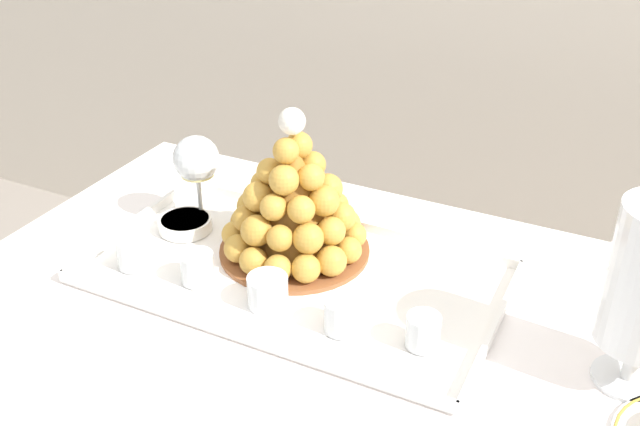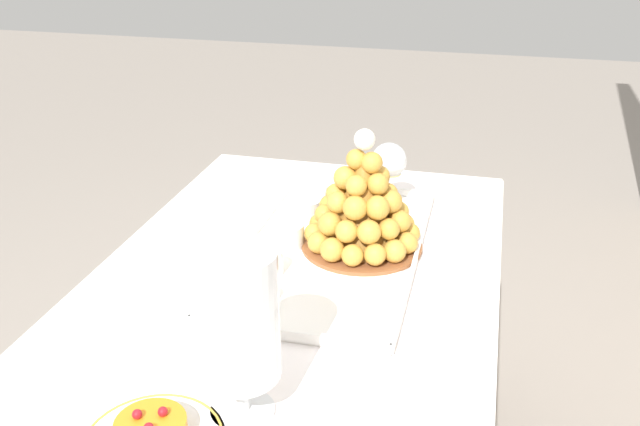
{
  "view_description": "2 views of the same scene",
  "coord_description": "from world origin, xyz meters",
  "px_view_note": "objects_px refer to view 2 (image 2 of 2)",
  "views": [
    {
      "loc": [
        0.35,
        -0.79,
        1.46
      ],
      "look_at": [
        -0.04,
        -0.02,
        0.96
      ],
      "focal_mm": 40.64,
      "sensor_mm": 36.0,
      "label": 1
    },
    {
      "loc": [
        1.15,
        0.34,
        1.48
      ],
      "look_at": [
        -0.02,
        0.05,
        0.92
      ],
      "focal_mm": 39.71,
      "sensor_mm": 36.0,
      "label": 2
    }
  ],
  "objects_px": {
    "croquembouche": "(363,206)",
    "dessert_cup_mid_left": "(308,211)",
    "dessert_cup_centre": "(289,236)",
    "wine_glass": "(389,163)",
    "serving_tray": "(331,251)",
    "dessert_cup_right": "(260,295)",
    "dessert_cup_left": "(316,191)",
    "dessert_cup_mid_right": "(270,264)",
    "macaron_goblet": "(237,320)",
    "creme_brulee_ramekin": "(370,202)"
  },
  "relations": [
    {
      "from": "dessert_cup_left",
      "to": "dessert_cup_mid_left",
      "type": "xyz_separation_m",
      "value": [
        0.12,
        0.01,
        -0.0
      ]
    },
    {
      "from": "croquembouche",
      "to": "dessert_cup_left",
      "type": "distance_m",
      "value": 0.27
    },
    {
      "from": "dessert_cup_mid_left",
      "to": "wine_glass",
      "type": "relative_size",
      "value": 0.31
    },
    {
      "from": "dessert_cup_mid_right",
      "to": "dessert_cup_centre",
      "type": "bearing_deg",
      "value": 178.67
    },
    {
      "from": "dessert_cup_mid_left",
      "to": "dessert_cup_centre",
      "type": "distance_m",
      "value": 0.13
    },
    {
      "from": "serving_tray",
      "to": "creme_brulee_ramekin",
      "type": "relative_size",
      "value": 7.04
    },
    {
      "from": "dessert_cup_left",
      "to": "dessert_cup_mid_right",
      "type": "height_order",
      "value": "same"
    },
    {
      "from": "dessert_cup_mid_left",
      "to": "wine_glass",
      "type": "distance_m",
      "value": 0.21
    },
    {
      "from": "dessert_cup_left",
      "to": "dessert_cup_right",
      "type": "distance_m",
      "value": 0.49
    },
    {
      "from": "dessert_cup_right",
      "to": "croquembouche",
      "type": "bearing_deg",
      "value": 154.04
    },
    {
      "from": "dessert_cup_right",
      "to": "creme_brulee_ramekin",
      "type": "xyz_separation_m",
      "value": [
        -0.48,
        0.11,
        -0.01
      ]
    },
    {
      "from": "croquembouche",
      "to": "dessert_cup_left",
      "type": "xyz_separation_m",
      "value": [
        -0.22,
        -0.15,
        -0.07
      ]
    },
    {
      "from": "dessert_cup_centre",
      "to": "macaron_goblet",
      "type": "height_order",
      "value": "macaron_goblet"
    },
    {
      "from": "serving_tray",
      "to": "croquembouche",
      "type": "relative_size",
      "value": 2.56
    },
    {
      "from": "dessert_cup_left",
      "to": "dessert_cup_centre",
      "type": "bearing_deg",
      "value": 1.55
    },
    {
      "from": "dessert_cup_centre",
      "to": "creme_brulee_ramekin",
      "type": "relative_size",
      "value": 0.66
    },
    {
      "from": "serving_tray",
      "to": "dessert_cup_right",
      "type": "height_order",
      "value": "dessert_cup_right"
    },
    {
      "from": "serving_tray",
      "to": "macaron_goblet",
      "type": "bearing_deg",
      "value": -1.4
    },
    {
      "from": "dessert_cup_right",
      "to": "dessert_cup_mid_right",
      "type": "bearing_deg",
      "value": -171.21
    },
    {
      "from": "croquembouche",
      "to": "dessert_cup_mid_left",
      "type": "xyz_separation_m",
      "value": [
        -0.1,
        -0.14,
        -0.07
      ]
    },
    {
      "from": "dessert_cup_left",
      "to": "wine_glass",
      "type": "bearing_deg",
      "value": 85.63
    },
    {
      "from": "dessert_cup_mid_left",
      "to": "wine_glass",
      "type": "bearing_deg",
      "value": 122.79
    },
    {
      "from": "dessert_cup_left",
      "to": "dessert_cup_mid_right",
      "type": "xyz_separation_m",
      "value": [
        0.37,
        0.0,
        -0.0
      ]
    },
    {
      "from": "croquembouche",
      "to": "dessert_cup_centre",
      "type": "relative_size",
      "value": 4.18
    },
    {
      "from": "serving_tray",
      "to": "dessert_cup_mid_right",
      "type": "xyz_separation_m",
      "value": [
        0.13,
        -0.09,
        0.03
      ]
    },
    {
      "from": "dessert_cup_right",
      "to": "macaron_goblet",
      "type": "xyz_separation_m",
      "value": [
        0.27,
        0.06,
        0.13
      ]
    },
    {
      "from": "serving_tray",
      "to": "dessert_cup_mid_left",
      "type": "xyz_separation_m",
      "value": [
        -0.13,
        -0.08,
        0.03
      ]
    },
    {
      "from": "dessert_cup_mid_left",
      "to": "dessert_cup_right",
      "type": "xyz_separation_m",
      "value": [
        0.37,
        0.01,
        -0.0
      ]
    },
    {
      "from": "serving_tray",
      "to": "dessert_cup_left",
      "type": "relative_size",
      "value": 13.05
    },
    {
      "from": "dessert_cup_mid_right",
      "to": "wine_glass",
      "type": "xyz_separation_m",
      "value": [
        -0.36,
        0.17,
        0.09
      ]
    },
    {
      "from": "dessert_cup_left",
      "to": "dessert_cup_mid_left",
      "type": "height_order",
      "value": "dessert_cup_left"
    },
    {
      "from": "serving_tray",
      "to": "creme_brulee_ramekin",
      "type": "xyz_separation_m",
      "value": [
        -0.24,
        0.04,
        0.01
      ]
    },
    {
      "from": "serving_tray",
      "to": "dessert_cup_right",
      "type": "relative_size",
      "value": 13.44
    },
    {
      "from": "dessert_cup_left",
      "to": "macaron_goblet",
      "type": "xyz_separation_m",
      "value": [
        0.75,
        0.08,
        0.13
      ]
    },
    {
      "from": "dessert_cup_mid_left",
      "to": "dessert_cup_right",
      "type": "height_order",
      "value": "same"
    },
    {
      "from": "dessert_cup_left",
      "to": "creme_brulee_ramekin",
      "type": "relative_size",
      "value": 0.54
    },
    {
      "from": "wine_glass",
      "to": "dessert_cup_centre",
      "type": "bearing_deg",
      "value": -35.59
    },
    {
      "from": "dessert_cup_right",
      "to": "creme_brulee_ramekin",
      "type": "height_order",
      "value": "dessert_cup_right"
    },
    {
      "from": "croquembouche",
      "to": "dessert_cup_mid_left",
      "type": "bearing_deg",
      "value": -124.5
    },
    {
      "from": "dessert_cup_mid_right",
      "to": "wine_glass",
      "type": "bearing_deg",
      "value": 154.47
    },
    {
      "from": "croquembouche",
      "to": "macaron_goblet",
      "type": "bearing_deg",
      "value": -7.53
    },
    {
      "from": "croquembouche",
      "to": "dessert_cup_right",
      "type": "bearing_deg",
      "value": -25.96
    },
    {
      "from": "dessert_cup_left",
      "to": "macaron_goblet",
      "type": "distance_m",
      "value": 0.77
    },
    {
      "from": "dessert_cup_mid_left",
      "to": "dessert_cup_right",
      "type": "distance_m",
      "value": 0.37
    },
    {
      "from": "dessert_cup_centre",
      "to": "creme_brulee_ramekin",
      "type": "bearing_deg",
      "value": 152.25
    },
    {
      "from": "creme_brulee_ramekin",
      "to": "macaron_goblet",
      "type": "height_order",
      "value": "macaron_goblet"
    },
    {
      "from": "dessert_cup_centre",
      "to": "wine_glass",
      "type": "height_order",
      "value": "wine_glass"
    },
    {
      "from": "dessert_cup_mid_right",
      "to": "macaron_goblet",
      "type": "relative_size",
      "value": 0.2
    },
    {
      "from": "dessert_cup_mid_left",
      "to": "dessert_cup_centre",
      "type": "height_order",
      "value": "same"
    },
    {
      "from": "dessert_cup_left",
      "to": "creme_brulee_ramekin",
      "type": "height_order",
      "value": "dessert_cup_left"
    }
  ]
}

